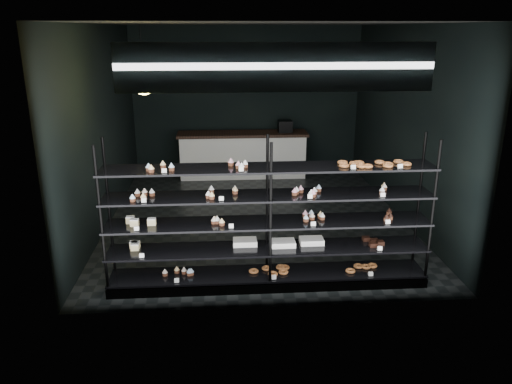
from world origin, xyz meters
TOP-DOWN VIEW (x-y plane):
  - room at (0.00, 0.00)m, footprint 5.01×6.01m
  - display_shelf at (-0.05, -2.45)m, footprint 4.00×0.50m
  - signage at (0.00, -2.93)m, footprint 3.30×0.05m
  - pendant_lamp at (-1.59, -1.35)m, footprint 0.33×0.33m
  - service_counter at (-0.11, 2.50)m, footprint 2.81×0.65m

SIDE VIEW (x-z plane):
  - service_counter at x=-0.11m, z-range -0.11..1.12m
  - display_shelf at x=-0.05m, z-range -0.33..1.58m
  - room at x=0.00m, z-range 0.00..3.20m
  - pendant_lamp at x=-1.59m, z-range 2.00..2.90m
  - signage at x=0.00m, z-range 2.50..3.00m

